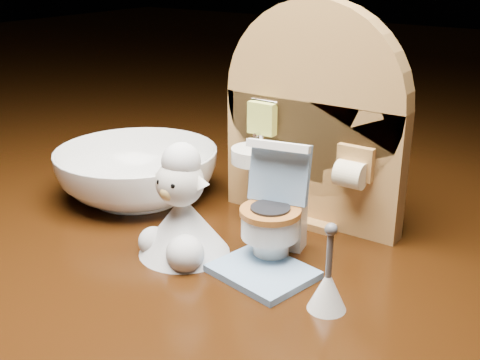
% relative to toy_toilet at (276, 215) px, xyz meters
% --- Properties ---
extents(backdrop_panel, '(0.13, 0.05, 0.15)m').
position_rel_toy_toilet_xyz_m(backdrop_panel, '(-0.01, 0.06, 0.04)').
color(backdrop_panel, '#A6763D').
rests_on(backdrop_panel, ground).
extents(toy_toilet, '(0.04, 0.05, 0.07)m').
position_rel_toy_toilet_xyz_m(toy_toilet, '(0.00, 0.00, 0.00)').
color(toy_toilet, white).
rests_on(toy_toilet, ground).
extents(bath_mat, '(0.06, 0.06, 0.00)m').
position_rel_toy_toilet_xyz_m(bath_mat, '(0.01, -0.03, -0.02)').
color(bath_mat, '#7093B8').
rests_on(bath_mat, ground).
extents(toilet_brush, '(0.02, 0.02, 0.05)m').
position_rel_toy_toilet_xyz_m(toilet_brush, '(0.05, -0.04, -0.01)').
color(toilet_brush, white).
rests_on(toilet_brush, ground).
extents(plush_lamb, '(0.06, 0.06, 0.07)m').
position_rel_toy_toilet_xyz_m(plush_lamb, '(-0.05, -0.03, -0.00)').
color(plush_lamb, silver).
rests_on(plush_lamb, ground).
extents(ceramic_bowl, '(0.16, 0.16, 0.04)m').
position_rel_toy_toilet_xyz_m(ceramic_bowl, '(-0.13, 0.02, -0.01)').
color(ceramic_bowl, white).
rests_on(ceramic_bowl, ground).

